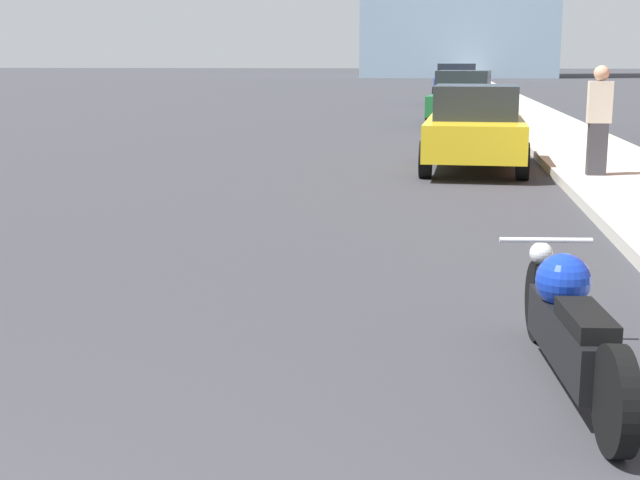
{
  "coord_description": "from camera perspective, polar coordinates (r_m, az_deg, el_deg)",
  "views": [
    {
      "loc": [
        2.64,
        -1.54,
        1.93
      ],
      "look_at": [
        1.75,
        5.16,
        0.55
      ],
      "focal_mm": 50.0,
      "sensor_mm": 36.0,
      "label": 1
    }
  ],
  "objects": [
    {
      "name": "parked_car_yellow",
      "position": [
        15.98,
        9.88,
        7.1
      ],
      "size": [
        1.88,
        3.96,
        1.49
      ],
      "rotation": [
        0.0,
        0.0,
        -0.04
      ],
      "color": "gold",
      "rests_on": "ground_plane"
    },
    {
      "name": "parked_car_blue",
      "position": [
        39.85,
        8.66,
        9.86
      ],
      "size": [
        2.05,
        4.0,
        1.76
      ],
      "rotation": [
        0.0,
        0.0,
        0.02
      ],
      "color": "#1E3899",
      "rests_on": "ground_plane"
    },
    {
      "name": "parked_car_green",
      "position": [
        27.79,
        9.15,
        8.99
      ],
      "size": [
        2.24,
        4.72,
        1.6
      ],
      "rotation": [
        0.0,
        0.0,
        -0.1
      ],
      "color": "#1E6B33",
      "rests_on": "ground_plane"
    },
    {
      "name": "sidewalk",
      "position": [
        41.68,
        11.87,
        8.69
      ],
      "size": [
        2.25,
        240.0,
        0.15
      ],
      "color": "#B2ADA3",
      "rests_on": "ground_plane"
    },
    {
      "name": "motorcycle",
      "position": [
        5.53,
        15.7,
        -5.3
      ],
      "size": [
        0.62,
        2.4,
        0.76
      ],
      "rotation": [
        0.0,
        0.0,
        0.09
      ],
      "color": "black",
      "rests_on": "ground_plane"
    },
    {
      "name": "pedestrian",
      "position": [
        14.57,
        17.41,
        7.38
      ],
      "size": [
        0.36,
        0.24,
        1.69
      ],
      "color": "#38383D",
      "rests_on": "sidewalk"
    }
  ]
}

